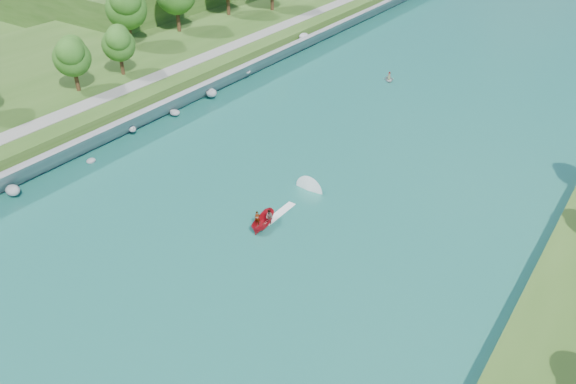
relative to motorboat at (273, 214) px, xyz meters
The scene contains 8 objects.
ground 7.96m from the motorboat, 104.59° to the right, with size 260.00×260.00×0.00m, color #2D5119.
river_water 12.51m from the motorboat, 99.20° to the left, with size 55.00×240.00×0.10m, color #19625D.
berm_west 53.45m from the motorboat, 166.66° to the left, with size 45.00×240.00×3.50m, color #2D5119.
riprap_bank 30.17m from the motorboat, 157.41° to the left, with size 4.38×236.00×4.35m.
riverside_path 36.74m from the motorboat, 160.34° to the left, with size 3.00×200.00×0.10m, color gray.
trees_west 45.11m from the motorboat, behind, with size 17.56×153.44×13.84m.
motorboat is the anchor object (origin of this frame).
raft 44.73m from the motorboat, 100.21° to the left, with size 2.93×3.18×1.53m.
Camera 1 is at (31.63, -31.89, 34.88)m, focal length 35.00 mm.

